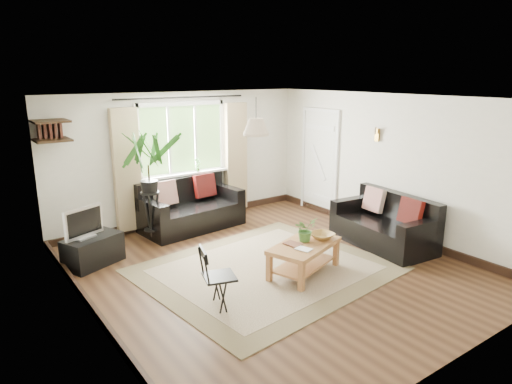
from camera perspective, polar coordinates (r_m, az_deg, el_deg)
floor at (r=6.65m, az=2.03°, el=-9.51°), size 5.50×5.50×0.00m
ceiling at (r=6.07m, az=2.24°, el=11.63°), size 5.50×5.50×0.00m
wall_back at (r=8.55m, az=-9.22°, el=4.22°), size 5.00×0.02×2.40m
wall_front at (r=4.50m, az=24.15°, el=-6.43°), size 5.00×0.02×2.40m
wall_left at (r=5.18m, az=-20.42°, el=-3.38°), size 0.02×5.50×2.40m
wall_right at (r=7.99m, az=16.51°, el=3.09°), size 0.02×5.50×2.40m
rug at (r=6.59m, az=1.28°, el=-9.63°), size 3.53×3.12×0.02m
window at (r=8.45m, az=-9.19°, el=6.52°), size 2.50×0.16×2.16m
door at (r=9.13m, az=7.92°, el=3.66°), size 0.06×0.96×2.06m
corner_shelf at (r=7.49m, az=-24.24°, el=7.02°), size 0.50×0.50×0.34m
pendant_lamp at (r=6.42m, az=-0.00°, el=8.67°), size 0.36×0.36×0.54m
wall_sconce at (r=8.04m, az=14.79°, el=7.18°), size 0.12×0.12×0.28m
sofa_back at (r=8.24m, az=-8.06°, el=-1.70°), size 1.86×1.07×0.84m
sofa_right at (r=7.65m, az=15.60°, el=-3.61°), size 1.75×1.00×0.79m
coffee_table at (r=6.43m, az=6.02°, el=-8.29°), size 1.22×0.91×0.45m
table_plant at (r=6.39m, az=6.18°, el=-4.66°), size 0.33×0.29×0.34m
bowl at (r=6.55m, az=8.23°, el=-5.44°), size 0.34×0.34×0.08m
book_a at (r=6.07m, az=5.58°, el=-7.33°), size 0.20×0.24×0.02m
book_b at (r=6.22m, az=4.12°, el=-6.71°), size 0.21×0.26×0.02m
tv_stand at (r=7.10m, az=-19.69°, el=-6.90°), size 0.91×0.72×0.43m
tv at (r=6.93m, az=-20.75°, el=-3.54°), size 0.65×0.42×0.47m
palm_stand at (r=7.59m, az=-13.15°, el=0.50°), size 0.78×0.78×1.83m
folding_chair at (r=5.48m, az=-4.60°, el=-10.63°), size 0.50×0.50×0.77m
sill_plant at (r=8.58m, az=-7.33°, el=3.41°), size 0.14×0.10×0.27m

